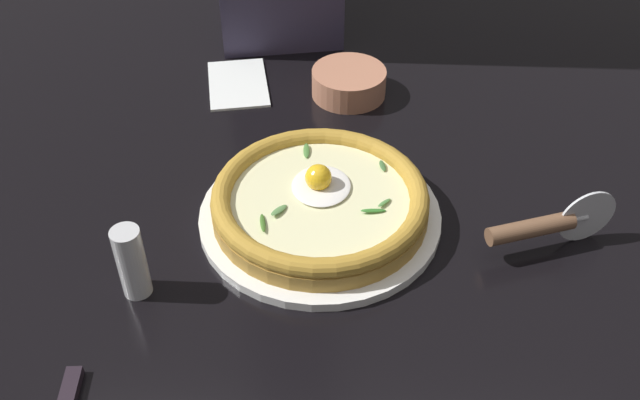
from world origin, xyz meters
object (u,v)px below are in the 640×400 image
Objects in this scene: pizza at (320,200)px; folded_napkin at (238,83)px; pizza_cutter at (545,225)px; pepper_shaker at (132,262)px; side_bowl at (349,83)px.

folded_napkin is at bearing -154.04° from pizza.
pizza_cutter reaches higher than pizza.
pizza is 2.92× the size of pepper_shaker.
side_bowl is at bearing 151.91° from pepper_shaker.
folded_napkin is at bearing 173.67° from pepper_shaker.
pizza_cutter is at bearing 50.56° from folded_napkin.
folded_napkin is 0.44m from pepper_shaker.
folded_napkin is (-0.02, -0.17, -0.02)m from side_bowl.
side_bowl is 0.72× the size of pizza_cutter.
pizza_cutter is at bearing 101.73° from pepper_shaker.
pizza is 1.89× the size of folded_napkin.
pepper_shaker is (0.42, -0.22, 0.02)m from side_bowl.
pizza reaches higher than folded_napkin.
folded_napkin is at bearing -129.44° from pizza_cutter.
side_bowl reaches higher than folded_napkin.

